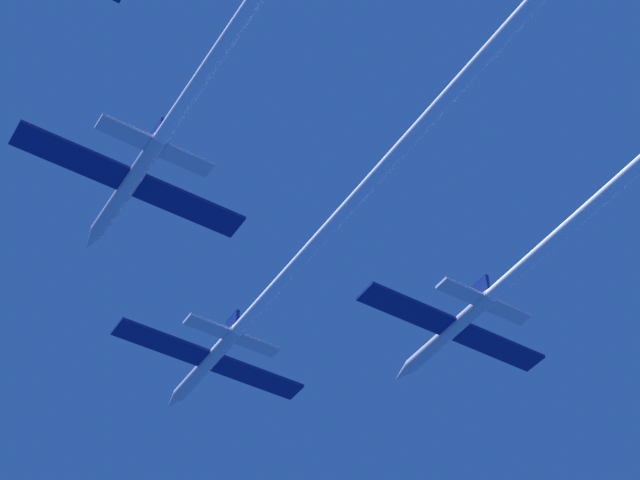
{
  "coord_description": "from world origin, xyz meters",
  "views": [
    {
      "loc": [
        -27.12,
        -59.09,
        -49.0
      ],
      "look_at": [
        0.06,
        -15.84,
        0.29
      ],
      "focal_mm": 59.29,
      "sensor_mm": 36.0,
      "label": 1
    }
  ],
  "objects": [
    {
      "name": "jet_right_wing",
      "position": [
        12.94,
        -32.33,
        -0.25
      ],
      "size": [
        15.69,
        60.84,
        2.6
      ],
      "color": "silver"
    },
    {
      "name": "jet_lead",
      "position": [
        0.19,
        -14.41,
        0.66
      ],
      "size": [
        15.69,
        52.01,
        2.6
      ],
      "color": "silver"
    }
  ]
}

